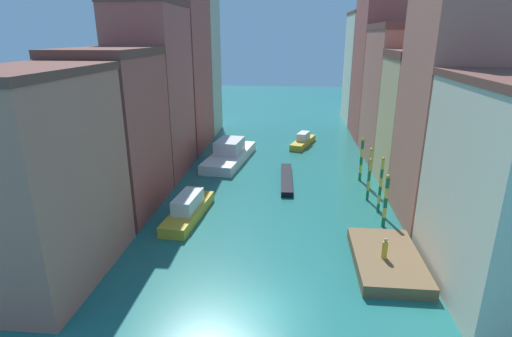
{
  "coord_description": "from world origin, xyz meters",
  "views": [
    {
      "loc": [
        1.38,
        -18.3,
        14.38
      ],
      "look_at": [
        -2.26,
        19.93,
        1.5
      ],
      "focal_mm": 28.0,
      "sensor_mm": 36.0,
      "label": 1
    }
  ],
  "objects": [
    {
      "name": "ground_plane",
      "position": [
        0.0,
        24.5,
        0.0
      ],
      "size": [
        154.0,
        154.0,
        0.0
      ],
      "primitive_type": "plane",
      "color": "#1E6B66"
    },
    {
      "name": "building_left_0",
      "position": [
        -13.26,
        2.32,
        6.39
      ],
      "size": [
        6.32,
        10.59,
        12.77
      ],
      "color": "#C6705B",
      "rests_on": "ground"
    },
    {
      "name": "building_left_1",
      "position": [
        -13.26,
        12.8,
        6.73
      ],
      "size": [
        6.32,
        9.72,
        13.44
      ],
      "color": "#B25147",
      "rests_on": "ground"
    },
    {
      "name": "building_left_2",
      "position": [
        -13.26,
        22.45,
        8.82
      ],
      "size": [
        6.32,
        9.51,
        17.62
      ],
      "color": "#B25147",
      "rests_on": "ground"
    },
    {
      "name": "building_left_3",
      "position": [
        -13.26,
        32.59,
        10.12
      ],
      "size": [
        6.32,
        10.09,
        20.22
      ],
      "color": "#B25147",
      "rests_on": "ground"
    },
    {
      "name": "building_left_4",
      "position": [
        -13.26,
        41.65,
        10.45
      ],
      "size": [
        6.32,
        7.23,
        20.87
      ],
      "color": "#BCB299",
      "rests_on": "ground"
    },
    {
      "name": "building_right_0",
      "position": [
        13.26,
        3.14,
        6.23
      ],
      "size": [
        6.32,
        10.74,
        12.45
      ],
      "color": "beige",
      "rests_on": "ground"
    },
    {
      "name": "building_right_1",
      "position": [
        13.26,
        12.86,
        9.78
      ],
      "size": [
        6.32,
        8.35,
        19.52
      ],
      "color": "#C6705B",
      "rests_on": "ground"
    },
    {
      "name": "building_right_2",
      "position": [
        13.26,
        20.65,
        6.56
      ],
      "size": [
        6.32,
        7.28,
        13.1
      ],
      "color": "#DBB77A",
      "rests_on": "ground"
    },
    {
      "name": "building_right_3",
      "position": [
        13.26,
        29.85,
        7.83
      ],
      "size": [
        6.32,
        11.15,
        15.63
      ],
      "color": "#C6705B",
      "rests_on": "ground"
    },
    {
      "name": "building_right_4",
      "position": [
        13.26,
        40.9,
        10.17
      ],
      "size": [
        6.32,
        10.93,
        20.31
      ],
      "color": "#B25147",
      "rests_on": "ground"
    },
    {
      "name": "building_right_5",
      "position": [
        13.26,
        52.16,
        9.02
      ],
      "size": [
        6.32,
        10.98,
        18.02
      ],
      "color": "beige",
      "rests_on": "ground"
    },
    {
      "name": "waterfront_dock",
      "position": [
        7.75,
        5.28,
        0.39
      ],
      "size": [
        4.22,
        7.37,
        0.79
      ],
      "color": "brown",
      "rests_on": "ground"
    },
    {
      "name": "person_on_dock",
      "position": [
        7.44,
        4.87,
        1.43
      ],
      "size": [
        0.36,
        0.36,
        1.4
      ],
      "color": "gold",
      "rests_on": "waterfront_dock"
    },
    {
      "name": "mooring_pole_0",
      "position": [
        8.68,
        10.97,
        2.23
      ],
      "size": [
        0.32,
        0.32,
        4.36
      ],
      "color": "#197247",
      "rests_on": "ground"
    },
    {
      "name": "mooring_pole_1",
      "position": [
        8.81,
        13.76,
        2.48
      ],
      "size": [
        0.27,
        0.27,
        4.87
      ],
      "color": "#197247",
      "rests_on": "ground"
    },
    {
      "name": "mooring_pole_2",
      "position": [
        8.33,
        16.31,
        2.04
      ],
      "size": [
        0.27,
        0.27,
        3.99
      ],
      "color": "#197247",
      "rests_on": "ground"
    },
    {
      "name": "mooring_pole_3",
      "position": [
        8.88,
        19.25,
        2.12
      ],
      "size": [
        0.31,
        0.31,
        4.15
      ],
      "color": "#197247",
      "rests_on": "ground"
    },
    {
      "name": "mooring_pole_4",
      "position": [
        8.43,
        21.55,
        2.32
      ],
      "size": [
        0.31,
        0.31,
        4.54
      ],
      "color": "#197247",
      "rests_on": "ground"
    },
    {
      "name": "vaporetto_white",
      "position": [
        -6.08,
        26.84,
        0.92
      ],
      "size": [
        5.16,
        11.81,
        2.66
      ],
      "color": "white",
      "rests_on": "ground"
    },
    {
      "name": "gondola_black",
      "position": [
        0.86,
        20.49,
        0.27
      ],
      "size": [
        1.42,
        8.79,
        0.55
      ],
      "color": "black",
      "rests_on": "ground"
    },
    {
      "name": "motorboat_0",
      "position": [
        -7.04,
        11.15,
        0.76
      ],
      "size": [
        2.79,
        8.0,
        2.01
      ],
      "color": "gold",
      "rests_on": "ground"
    },
    {
      "name": "motorboat_1",
      "position": [
        2.77,
        34.94,
        0.63
      ],
      "size": [
        3.67,
        7.06,
        1.8
      ],
      "color": "gold",
      "rests_on": "ground"
    }
  ]
}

